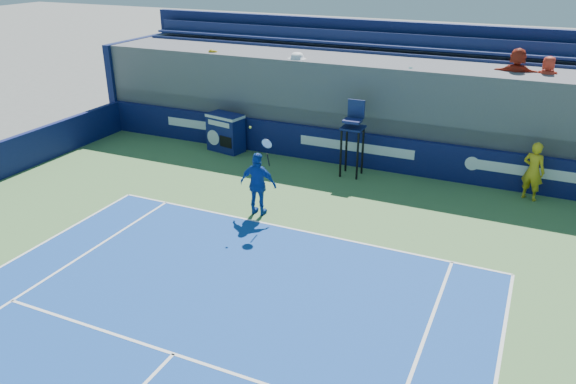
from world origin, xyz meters
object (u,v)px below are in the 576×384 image
at_px(match_clock, 226,132).
at_px(ball_person, 533,171).
at_px(umpire_chair, 353,131).
at_px(tennis_player, 258,184).

bearing_deg(match_clock, ball_person, -0.21).
distance_m(umpire_chair, tennis_player, 4.19).
bearing_deg(ball_person, match_clock, 19.96).
bearing_deg(umpire_chair, ball_person, 3.64).
distance_m(match_clock, tennis_player, 5.56).
bearing_deg(match_clock, umpire_chair, -4.43).
bearing_deg(tennis_player, match_clock, 129.58).
height_order(ball_person, match_clock, ball_person).
relative_size(ball_person, match_clock, 1.23).
bearing_deg(umpire_chair, tennis_player, -109.87).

